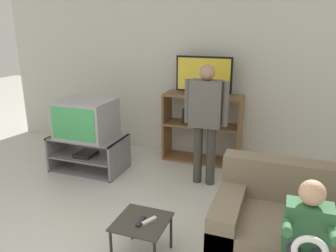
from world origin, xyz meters
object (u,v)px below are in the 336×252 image
at_px(television_flat, 204,77).
at_px(person_standing_adult, 206,114).
at_px(tv_stand, 89,153).
at_px(television_main, 86,119).
at_px(remote_control_white, 149,221).
at_px(remote_control_black, 141,221).
at_px(snack_table, 142,225).
at_px(media_shelf, 202,128).
at_px(couch, 324,240).
at_px(person_seated_child, 307,240).

relative_size(television_flat, person_standing_adult, 0.52).
xyz_separation_m(tv_stand, television_main, (-0.01, 0.00, 0.50)).
bearing_deg(remote_control_white, remote_control_black, -124.11).
distance_m(television_main, snack_table, 2.06).
distance_m(media_shelf, couch, 2.42).
bearing_deg(remote_control_white, snack_table, -145.86).
bearing_deg(person_seated_child, tv_stand, 149.92).
xyz_separation_m(remote_control_white, person_seated_child, (1.19, -0.16, 0.22)).
bearing_deg(snack_table, media_shelf, 91.47).
bearing_deg(television_main, couch, -20.42).
height_order(television_main, media_shelf, media_shelf).
distance_m(snack_table, person_seated_child, 1.29).
bearing_deg(television_main, media_shelf, 30.77).
xyz_separation_m(media_shelf, remote_control_black, (0.06, -2.26, -0.14)).
distance_m(television_flat, remote_control_black, 2.41).
bearing_deg(tv_stand, television_flat, 30.36).
bearing_deg(media_shelf, television_main, -149.23).
bearing_deg(person_standing_adult, remote_control_black, -95.50).
relative_size(couch, person_seated_child, 1.79).
relative_size(television_flat, couch, 0.45).
xyz_separation_m(couch, person_seated_child, (-0.18, -0.49, 0.29)).
height_order(television_main, television_flat, television_flat).
bearing_deg(media_shelf, remote_control_white, -86.85).
relative_size(tv_stand, television_main, 1.38).
bearing_deg(snack_table, remote_control_white, 6.62).
distance_m(television_flat, remote_control_white, 2.38).
xyz_separation_m(tv_stand, television_flat, (1.39, 0.81, 1.01)).
relative_size(television_main, remote_control_black, 4.95).
relative_size(remote_control_white, person_standing_adult, 0.10).
bearing_deg(person_seated_child, television_flat, 118.82).
xyz_separation_m(remote_control_black, couch, (1.43, 0.36, -0.07)).
distance_m(remote_control_white, couch, 1.41).
height_order(snack_table, person_standing_adult, person_standing_adult).
height_order(television_main, person_seated_child, television_main).
distance_m(remote_control_black, person_seated_child, 1.28).
bearing_deg(person_standing_adult, television_flat, 106.93).
xyz_separation_m(television_flat, remote_control_white, (0.12, -2.21, -0.88)).
height_order(media_shelf, remote_control_white, media_shelf).
distance_m(television_main, television_flat, 1.69).
height_order(tv_stand, remote_control_white, tv_stand).
xyz_separation_m(television_main, television_flat, (1.39, 0.81, 0.52)).
distance_m(television_flat, person_seated_child, 2.78).
bearing_deg(person_standing_adult, remote_control_white, -93.29).
xyz_separation_m(media_shelf, television_flat, (0.01, -0.01, 0.74)).
distance_m(snack_table, couch, 1.47).
xyz_separation_m(television_main, media_shelf, (1.38, 0.82, -0.22)).
height_order(snack_table, remote_control_black, remote_control_black).
xyz_separation_m(tv_stand, couch, (2.87, -1.07, 0.06)).
bearing_deg(remote_control_black, person_standing_adult, 81.52).
bearing_deg(tv_stand, media_shelf, 30.90).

